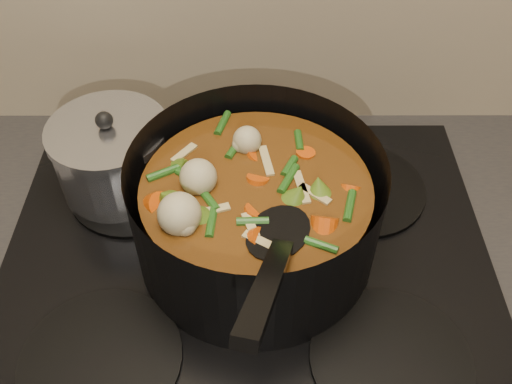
{
  "coord_description": "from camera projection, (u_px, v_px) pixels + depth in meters",
  "views": [
    {
      "loc": [
        0.01,
        1.51,
        1.52
      ],
      "look_at": [
        0.01,
        1.96,
        1.03
      ],
      "focal_mm": 40.0,
      "sensor_mm": 36.0,
      "label": 1
    }
  ],
  "objects": [
    {
      "name": "stovetop",
      "position": [
        247.0,
        269.0,
        0.72
      ],
      "size": [
        0.62,
        0.54,
        0.03
      ],
      "color": "black",
      "rests_on": "counter"
    },
    {
      "name": "saucepan",
      "position": [
        113.0,
        157.0,
        0.77
      ],
      "size": [
        0.16,
        0.16,
        0.13
      ],
      "rotation": [
        0.0,
        0.0,
        0.38
      ],
      "color": "silver",
      "rests_on": "stovetop"
    },
    {
      "name": "stockpot",
      "position": [
        256.0,
        212.0,
        0.69
      ],
      "size": [
        0.39,
        0.45,
        0.22
      ],
      "rotation": [
        0.0,
        0.0,
        -0.41
      ],
      "color": "black",
      "rests_on": "stovetop"
    }
  ]
}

